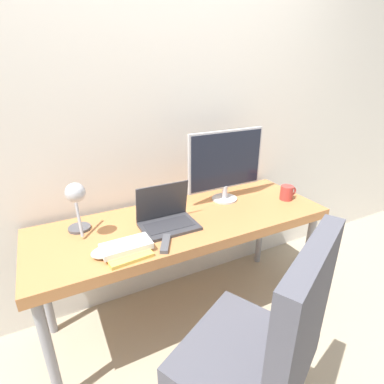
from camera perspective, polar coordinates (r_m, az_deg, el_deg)
ground_plane at (r=2.08m, az=2.97°, el=-27.34°), size 12.00×12.00×0.00m
wall_back at (r=1.98m, az=-6.58°, el=14.07°), size 8.00×0.05×2.60m
desk at (r=1.85m, az=-1.47°, el=-6.85°), size 1.79×0.63×0.74m
laptop at (r=1.73m, az=-4.81°, el=-4.89°), size 0.32×0.23×0.24m
monitor at (r=1.99m, az=6.46°, el=5.54°), size 0.55×0.17×0.48m
desk_lamp at (r=1.64m, az=-21.19°, el=-1.55°), size 0.12×0.23×0.32m
office_chair at (r=1.31m, az=13.89°, el=-26.82°), size 0.69×0.66×1.10m
book_stack at (r=1.54m, az=-12.38°, el=-10.50°), size 0.25×0.20×0.05m
tv_remote at (r=1.57m, az=-5.08°, el=-9.76°), size 0.11×0.16×0.02m
mug at (r=2.16m, az=17.63°, el=-0.12°), size 0.13×0.09×0.10m
game_controller at (r=1.54m, az=-16.14°, el=-10.89°), size 0.14×0.10×0.04m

